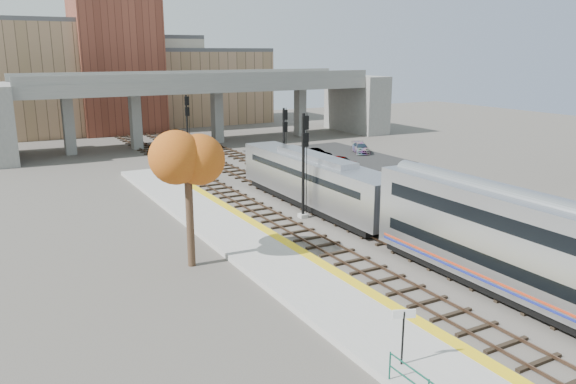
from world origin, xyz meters
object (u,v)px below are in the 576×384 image
car_b (316,154)px  tree (188,170)px  signal_mast_far (187,128)px  car_a (342,161)px  signal_mast_mid (284,147)px  locomotive (314,180)px  car_c (361,148)px  signal_mast_near (304,165)px

car_b → tree: bearing=-162.2°
signal_mast_far → car_a: signal_mast_far is taller
signal_mast_mid → car_a: bearing=22.9°
locomotive → car_b: bearing=57.7°
locomotive → car_c: bearing=45.7°
signal_mast_near → signal_mast_mid: 11.27m
car_b → car_c: car_b is taller
locomotive → signal_mast_mid: (2.00, 8.59, 1.22)m
car_a → car_b: (-0.07, 5.06, 0.01)m
locomotive → signal_mast_far: bearing=95.1°
signal_mast_far → car_b: 14.82m
signal_mast_near → signal_mast_far: 25.46m
car_c → car_b: bearing=-149.4°
car_c → signal_mast_mid: bearing=-125.1°
signal_mast_near → car_b: signal_mast_near is taller
signal_mast_near → tree: size_ratio=1.02×
car_a → car_c: size_ratio=0.84×
locomotive → car_a: locomotive is taller
signal_mast_mid → car_c: signal_mast_mid is taller
signal_mast_mid → signal_mast_near: bearing=-111.3°
signal_mast_near → signal_mast_mid: signal_mast_near is taller
signal_mast_mid → car_c: bearing=31.5°
car_a → locomotive: bearing=-155.4°
tree → car_b: size_ratio=2.10×
signal_mast_mid → tree: 21.49m
locomotive → car_c: 25.77m
car_a → signal_mast_far: bearing=116.4°
signal_mast_near → car_a: (13.24, 14.34, -3.35)m
signal_mast_mid → car_a: size_ratio=2.05×
signal_mast_far → car_b: (13.17, -6.05, -3.10)m
signal_mast_far → tree: (-10.51, -30.58, 1.92)m
signal_mast_mid → car_a: (9.14, 3.85, -2.87)m
car_c → locomotive: bearing=-111.0°
signal_mast_near → car_c: (20.07, 20.29, -3.34)m
car_a → tree: bearing=-164.2°
tree → signal_mast_far: bearing=71.0°
signal_mast_far → car_c: bearing=-14.4°
signal_mast_far → car_c: (20.07, -5.16, -3.10)m
signal_mast_mid → car_b: size_ratio=1.94×
signal_mast_far → car_c: signal_mast_far is taller
signal_mast_mid → signal_mast_far: bearing=105.3°
car_a → car_b: size_ratio=0.95×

